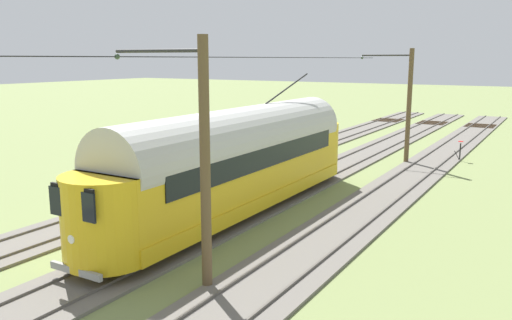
{
  "coord_description": "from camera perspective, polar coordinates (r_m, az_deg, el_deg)",
  "views": [
    {
      "loc": [
        -11.03,
        21.12,
        6.19
      ],
      "look_at": [
        -0.13,
        2.84,
        2.05
      ],
      "focal_mm": 36.61,
      "sensor_mm": 36.0,
      "label": 1
    }
  ],
  "objects": [
    {
      "name": "track_end_bumper",
      "position": [
        34.73,
        4.09,
        1.37
      ],
      "size": [
        1.8,
        0.6,
        0.8
      ],
      "primitive_type": "cube",
      "color": "#B2A519",
      "rests_on": "ground"
    },
    {
      "name": "vintage_streetcar",
      "position": [
        20.79,
        -1.87,
        0.09
      ],
      "size": [
        2.65,
        16.67,
        5.33
      ],
      "color": "gold",
      "rests_on": "ground"
    },
    {
      "name": "ground_plane",
      "position": [
        24.62,
        3.12,
        -3.58
      ],
      "size": [
        220.0,
        220.0,
        0.0
      ],
      "primitive_type": "plane",
      "color": "olive"
    },
    {
      "name": "track_adjacent_siding",
      "position": [
        24.87,
        3.46,
        -3.3
      ],
      "size": [
        2.8,
        80.0,
        0.18
      ],
      "color": "#666059",
      "rests_on": "ground"
    },
    {
      "name": "catenary_pole_foreground",
      "position": [
        32.33,
        16.21,
        5.93
      ],
      "size": [
        3.22,
        0.28,
        6.8
      ],
      "color": "brown",
      "rests_on": "ground"
    },
    {
      "name": "overhead_wire_run",
      "position": [
        16.03,
        -12.6,
        10.97
      ],
      "size": [
        3.01,
        44.66,
        0.18
      ],
      "color": "black",
      "rests_on": "ground"
    },
    {
      "name": "catenary_pole_mid_near",
      "position": [
        13.81,
        -5.93,
        0.04
      ],
      "size": [
        3.22,
        0.28,
        6.8
      ],
      "color": "brown",
      "rests_on": "ground"
    },
    {
      "name": "spare_tie_stack",
      "position": [
        28.66,
        -11.73,
        -1.15
      ],
      "size": [
        2.4,
        2.4,
        0.54
      ],
      "color": "#382819",
      "rests_on": "ground"
    },
    {
      "name": "switch_stand",
      "position": [
        34.38,
        21.39,
        1.05
      ],
      "size": [
        0.5,
        0.3,
        1.24
      ],
      "color": "black",
      "rests_on": "ground"
    },
    {
      "name": "track_streetcar_siding",
      "position": [
        23.28,
        12.99,
        -4.57
      ],
      "size": [
        2.8,
        80.0,
        0.18
      ],
      "color": "#666059",
      "rests_on": "ground"
    },
    {
      "name": "track_third_siding",
      "position": [
        27.07,
        -4.71,
        -2.14
      ],
      "size": [
        2.8,
        80.0,
        0.18
      ],
      "color": "#666059",
      "rests_on": "ground"
    }
  ]
}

